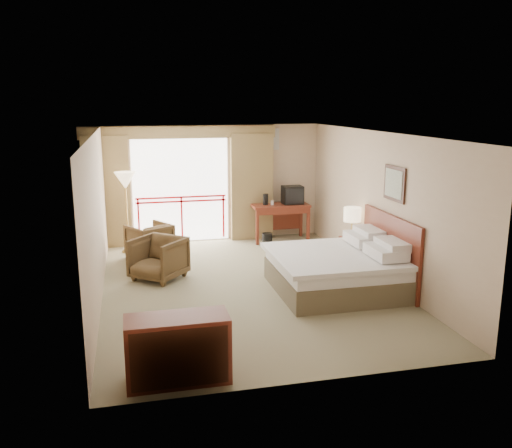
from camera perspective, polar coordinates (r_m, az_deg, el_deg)
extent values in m
plane|color=gray|center=(9.77, -0.99, -6.50)|extent=(7.00, 7.00, 0.00)
plane|color=white|center=(9.23, -1.05, 9.51)|extent=(7.00, 7.00, 0.00)
plane|color=#CEB293|center=(12.80, -4.37, 4.33)|extent=(5.00, 0.00, 5.00)
plane|color=#CEB293|center=(6.14, 5.98, -5.11)|extent=(5.00, 0.00, 5.00)
plane|color=#CEB293|center=(9.22, -16.38, 0.51)|extent=(0.00, 7.00, 7.00)
plane|color=#CEB293|center=(10.23, 12.81, 1.89)|extent=(0.00, 7.00, 7.00)
plane|color=white|center=(12.71, -7.91, 3.50)|extent=(2.40, 0.00, 2.40)
cube|color=red|center=(12.73, -7.87, 2.37)|extent=(2.09, 0.03, 0.04)
cube|color=red|center=(12.71, -7.88, 2.82)|extent=(2.09, 0.03, 0.04)
cube|color=red|center=(12.76, -12.24, 0.39)|extent=(0.04, 0.03, 1.00)
cube|color=red|center=(12.81, -7.81, 0.61)|extent=(0.04, 0.03, 1.00)
cube|color=red|center=(12.93, -3.45, 0.83)|extent=(0.04, 0.03, 1.00)
cube|color=olive|center=(12.53, -15.40, 3.26)|extent=(1.00, 0.26, 2.50)
cube|color=olive|center=(12.83, -0.49, 3.93)|extent=(1.00, 0.26, 2.50)
cube|color=olive|center=(12.46, -8.06, 9.56)|extent=(4.40, 0.22, 0.28)
cube|color=silver|center=(12.93, 1.35, 8.91)|extent=(0.50, 0.04, 0.50)
cube|color=brown|center=(9.57, 8.35, -5.80)|extent=(2.05, 2.00, 0.40)
cube|color=white|center=(9.48, 8.41, -4.08)|extent=(2.01, 1.96, 0.22)
cube|color=white|center=(9.42, 8.15, -3.35)|extent=(2.09, 2.06, 0.08)
cube|color=white|center=(9.29, 13.51, -2.86)|extent=(0.50, 0.75, 0.18)
cube|color=white|center=(10.07, 11.23, -1.53)|extent=(0.50, 0.75, 0.18)
cube|color=white|center=(9.31, 14.26, -2.09)|extent=(0.40, 0.70, 0.14)
cube|color=white|center=(10.09, 11.93, -0.82)|extent=(0.40, 0.70, 0.14)
cube|color=#5A1C12|center=(9.84, 13.92, -2.78)|extent=(0.06, 2.10, 1.30)
cube|color=black|center=(9.61, 14.38, 4.14)|extent=(0.03, 0.72, 0.60)
cube|color=silver|center=(9.60, 14.28, 4.14)|extent=(0.01, 0.60, 0.48)
cube|color=#5A1C12|center=(10.92, 10.05, -2.99)|extent=(0.45, 0.52, 0.59)
cylinder|color=tan|center=(10.88, 10.01, -1.24)|extent=(0.14, 0.14, 0.04)
cylinder|color=tan|center=(10.84, 10.05, -0.33)|extent=(0.03, 0.03, 0.36)
cylinder|color=#FFE5B2|center=(10.78, 10.10, 1.01)|extent=(0.34, 0.34, 0.28)
cube|color=black|center=(10.68, 10.19, -1.50)|extent=(0.20, 0.17, 0.08)
cube|color=#5A1C12|center=(12.71, 2.54, 1.98)|extent=(1.33, 0.64, 0.06)
cube|color=#5A1C12|center=(12.38, 0.15, -0.35)|extent=(0.07, 0.07, 0.82)
cube|color=#5A1C12|center=(12.71, 5.51, -0.06)|extent=(0.07, 0.07, 0.82)
cube|color=#5A1C12|center=(12.91, -0.42, 0.20)|extent=(0.07, 0.07, 0.82)
cube|color=#5A1C12|center=(13.23, 4.74, 0.47)|extent=(0.07, 0.07, 0.82)
cube|color=#5A1C12|center=(13.04, 2.20, 0.72)|extent=(1.22, 0.03, 0.61)
cube|color=#5A1C12|center=(12.45, 2.90, 1.33)|extent=(1.22, 0.03, 0.13)
cube|color=black|center=(12.75, 3.85, 3.07)|extent=(0.47, 0.36, 0.42)
cube|color=black|center=(12.58, 4.09, 2.93)|extent=(0.42, 0.02, 0.34)
cylinder|color=black|center=(12.59, 1.01, 2.59)|extent=(0.14, 0.14, 0.26)
cylinder|color=white|center=(12.59, 1.73, 2.23)|extent=(0.08, 0.08, 0.11)
cylinder|color=black|center=(12.35, 1.19, -1.64)|extent=(0.26, 0.26, 0.30)
imported|color=#44311B|center=(11.70, -11.09, -3.46)|extent=(1.08, 1.09, 0.73)
imported|color=#44311B|center=(10.29, -10.16, -5.70)|extent=(1.21, 1.21, 0.79)
cylinder|color=black|center=(11.02, -11.92, -1.76)|extent=(0.48, 0.48, 0.04)
cylinder|color=black|center=(11.08, -11.86, -3.02)|extent=(0.06, 0.06, 0.48)
cylinder|color=black|center=(11.15, -11.81, -4.21)|extent=(0.35, 0.35, 0.03)
imported|color=white|center=(11.01, -11.93, -1.66)|extent=(0.24, 0.25, 0.02)
cylinder|color=tan|center=(12.21, -13.23, -2.80)|extent=(0.29, 0.29, 0.03)
cylinder|color=tan|center=(12.04, -13.41, 0.64)|extent=(0.03, 0.03, 1.53)
cone|color=#FFE5B2|center=(11.90, -13.61, 4.48)|extent=(0.45, 0.45, 0.36)
cube|color=#5A1C12|center=(6.56, -8.23, -12.90)|extent=(1.20, 0.50, 0.80)
cube|color=black|center=(6.34, -8.02, -13.87)|extent=(1.10, 0.02, 0.70)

